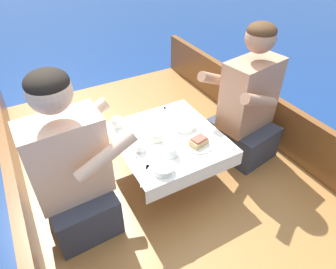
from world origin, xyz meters
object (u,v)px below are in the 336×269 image
sandwich (199,141)px  coffee_cup_port (172,151)px  coffee_cup_center (140,147)px  person_port (72,172)px  tin_can (157,137)px  person_starboard (247,108)px  coffee_cup_starboard (117,122)px

sandwich → coffee_cup_port: (-0.19, 0.00, 0.00)m
coffee_cup_center → sandwich: bearing=-21.4°
person_port → sandwich: (0.76, -0.10, -0.02)m
person_port → tin_can: person_port is taller
sandwich → coffee_cup_port: coffee_cup_port is taller
sandwich → tin_can: (-0.21, 0.17, -0.00)m
coffee_cup_port → coffee_cup_center: bearing=137.6°
coffee_cup_center → coffee_cup_port: bearing=-42.4°
person_starboard → tin_can: 0.71m
sandwich → coffee_cup_starboard: bearing=130.6°
person_port → sandwich: size_ratio=8.23×
sandwich → coffee_cup_starboard: size_ratio=1.27×
coffee_cup_port → tin_can: coffee_cup_port is taller
coffee_cup_starboard → tin_can: 0.31m
person_starboard → coffee_cup_starboard: 0.92m
person_port → coffee_cup_center: bearing=2.2°
coffee_cup_port → coffee_cup_starboard: (-0.18, 0.43, 0.00)m
person_port → coffee_cup_port: 0.57m
person_starboard → tin_can: (-0.71, 0.03, -0.01)m
person_port → tin_can: size_ratio=14.99×
coffee_cup_port → coffee_cup_starboard: coffee_cup_starboard is taller
coffee_cup_center → tin_can: same height
sandwich → person_starboard: bearing=15.5°
coffee_cup_starboard → coffee_cup_center: (0.03, -0.30, -0.01)m
coffee_cup_starboard → sandwich: bearing=-49.4°
tin_can → coffee_cup_port: bearing=-85.9°
sandwich → coffee_cup_port: size_ratio=1.17×
person_starboard → coffee_cup_center: size_ratio=10.21×
sandwich → person_port: bearing=172.4°
coffee_cup_starboard → coffee_cup_port: bearing=-67.8°
person_port → tin_can: bearing=4.5°
coffee_cup_center → tin_can: 0.14m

